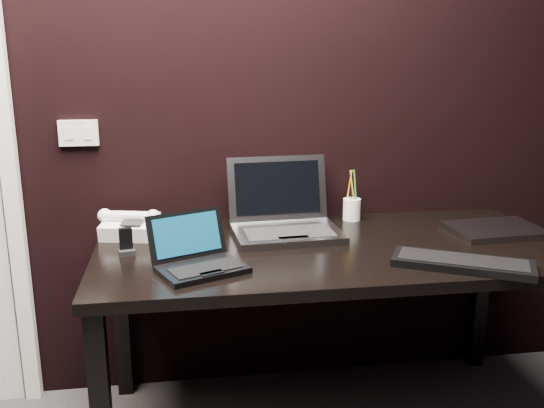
{
  "coord_description": "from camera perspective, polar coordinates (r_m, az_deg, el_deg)",
  "views": [
    {
      "loc": [
        -0.23,
        -0.65,
        1.45
      ],
      "look_at": [
        0.08,
        1.35,
        0.92
      ],
      "focal_mm": 40.0,
      "sensor_mm": 36.0,
      "label": 1
    }
  ],
  "objects": [
    {
      "name": "wall_back",
      "position": [
        2.47,
        -3.41,
        11.18
      ],
      "size": [
        4.0,
        0.0,
        4.0
      ],
      "primitive_type": "plane",
      "rotation": [
        1.57,
        0.0,
        0.0
      ],
      "color": "black",
      "rests_on": "ground"
    },
    {
      "name": "wall_switch",
      "position": [
        2.49,
        -17.75,
        6.39
      ],
      "size": [
        0.15,
        0.02,
        0.1
      ],
      "color": "silver",
      "rests_on": "wall_back"
    },
    {
      "name": "desk",
      "position": [
        2.26,
        5.43,
        -5.79
      ],
      "size": [
        1.7,
        0.8,
        0.74
      ],
      "color": "black",
      "rests_on": "ground"
    },
    {
      "name": "netbook",
      "position": [
        2.0,
        -7.0,
        -5.13
      ],
      "size": [
        0.34,
        0.33,
        0.17
      ],
      "color": "black",
      "rests_on": "desk"
    },
    {
      "name": "silver_laptop",
      "position": [
        2.35,
        1.19,
        -1.54
      ],
      "size": [
        0.42,
        0.38,
        0.28
      ],
      "color": "gray",
      "rests_on": "desk"
    },
    {
      "name": "ext_keyboard",
      "position": [
        2.11,
        17.49,
        -5.33
      ],
      "size": [
        0.47,
        0.35,
        0.03
      ],
      "color": "black",
      "rests_on": "desk"
    },
    {
      "name": "closed_laptop",
      "position": [
        2.53,
        20.24,
        -2.28
      ],
      "size": [
        0.36,
        0.27,
        0.02
      ],
      "color": "gray",
      "rests_on": "desk"
    },
    {
      "name": "desk_phone",
      "position": [
        2.38,
        -13.2,
        -1.97
      ],
      "size": [
        0.25,
        0.22,
        0.12
      ],
      "color": "white",
      "rests_on": "desk"
    },
    {
      "name": "mobile_phone",
      "position": [
        2.18,
        -13.56,
        -3.75
      ],
      "size": [
        0.06,
        0.05,
        0.09
      ],
      "color": "black",
      "rests_on": "desk"
    },
    {
      "name": "pen_cup",
      "position": [
        2.56,
        7.51,
        -0.41
      ],
      "size": [
        0.08,
        0.08,
        0.21
      ],
      "color": "white",
      "rests_on": "desk"
    }
  ]
}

